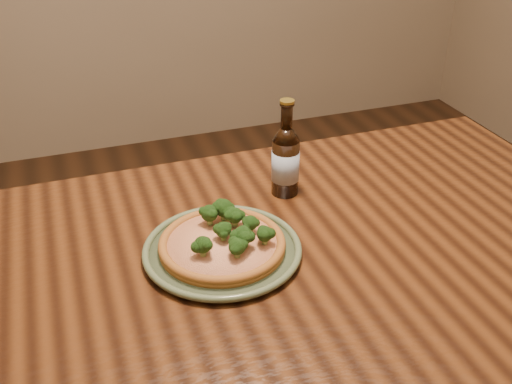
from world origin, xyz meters
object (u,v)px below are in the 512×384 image
object	(u,v)px
table	(253,302)
beer_bottle	(285,160)
pizza	(223,242)
plate	(222,250)

from	to	relation	value
table	beer_bottle	distance (m)	0.32
table	pizza	world-z (taller)	pizza
pizza	beer_bottle	bearing A→B (deg)	41.83
table	plate	size ratio (longest dim) A/B	5.25
plate	pizza	distance (m)	0.02
table	beer_bottle	world-z (taller)	beer_bottle
pizza	beer_bottle	xyz separation A→B (m)	(0.20, 0.18, 0.05)
pizza	table	bearing A→B (deg)	-48.88
table	plate	xyz separation A→B (m)	(-0.05, 0.05, 0.10)
table	plate	world-z (taller)	plate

